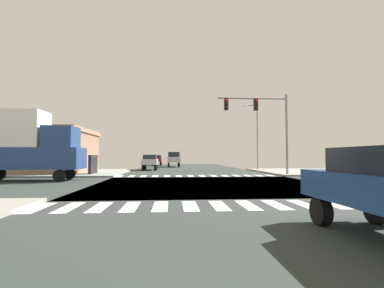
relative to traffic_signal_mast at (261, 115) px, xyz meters
name	(u,v)px	position (x,y,z in m)	size (l,w,h in m)	color
ground	(211,185)	(-5.51, -7.30, -5.32)	(90.00, 90.00, 0.05)	#2B3330
sidewalk_corner_ne	(317,172)	(7.49, 4.70, -5.22)	(12.00, 12.00, 0.14)	gray
sidewalk_corner_nw	(64,173)	(-18.51, 4.70, -5.22)	(12.00, 12.00, 0.14)	gray
crosswalk_near	(234,205)	(-5.76, -14.60, -5.29)	(13.50, 2.00, 0.01)	silver
crosswalk_far	(196,176)	(-5.76, 0.00, -5.29)	(13.50, 2.00, 0.01)	silver
traffic_signal_mast	(261,115)	(0.00, 0.00, 0.00)	(6.27, 0.55, 7.20)	gray
street_lamp	(255,131)	(2.36, 9.54, -0.48)	(1.78, 0.32, 8.04)	gray
bank_building	(13,151)	(-23.66, 5.05, -3.07)	(16.34, 9.16, 4.42)	#8C6A53
sedan_nearside_1	(150,161)	(-10.51, 10.77, -4.17)	(1.80, 4.30, 1.88)	black
pickup_queued_1	(174,159)	(-7.51, 20.94, -4.00)	(2.00, 5.10, 2.35)	black
sedan_leading_4	(157,159)	(-10.51, 26.91, -4.17)	(1.80, 4.30, 1.88)	black
box_truck_middle_2	(26,144)	(-18.03, -3.80, -2.73)	(7.20, 2.40, 4.85)	black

